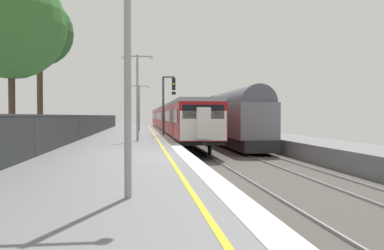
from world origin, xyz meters
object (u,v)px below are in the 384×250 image
commuter_train_at_platform (169,118)px  platform_lamp_far (139,103)px  signal_gantry (167,98)px  platform_lamp_mid (137,90)px  freight_train_adjacent_track (207,116)px  background_tree_centre (13,28)px  background_tree_left (39,34)px  platform_lamp_near (128,45)px

commuter_train_at_platform → platform_lamp_far: bearing=-114.1°
signal_gantry → platform_lamp_far: 10.89m
commuter_train_at_platform → platform_lamp_far: (-3.74, -8.37, 1.63)m
commuter_train_at_platform → platform_lamp_mid: size_ratio=11.07×
commuter_train_at_platform → signal_gantry: size_ratio=12.46×
freight_train_adjacent_track → platform_lamp_mid: size_ratio=8.47×
commuter_train_at_platform → freight_train_adjacent_track: size_ratio=1.31×
commuter_train_at_platform → background_tree_centre: size_ratio=7.60×
signal_gantry → background_tree_left: background_tree_left is taller
commuter_train_at_platform → platform_lamp_near: bearing=-94.8°
freight_train_adjacent_track → background_tree_centre: (-12.94, -29.43, 3.87)m
commuter_train_at_platform → platform_lamp_mid: platform_lamp_mid is taller
freight_train_adjacent_track → platform_lamp_near: platform_lamp_near is taller
freight_train_adjacent_track → platform_lamp_near: size_ratio=9.27×
platform_lamp_mid → platform_lamp_far: platform_lamp_mid is taller
signal_gantry → platform_lamp_mid: bearing=-106.5°
commuter_train_at_platform → platform_lamp_near: 45.21m
platform_lamp_mid → commuter_train_at_platform: bearing=82.0°
freight_train_adjacent_track → background_tree_left: bearing=-124.1°
platform_lamp_far → background_tree_left: 18.60m
signal_gantry → background_tree_centre: size_ratio=0.61×
background_tree_centre → freight_train_adjacent_track: bearing=66.3°
freight_train_adjacent_track → background_tree_left: size_ratio=5.08×
platform_lamp_mid → platform_lamp_far: (-0.00, 18.33, -0.30)m
background_tree_left → platform_lamp_far: bearing=70.1°
platform_lamp_near → platform_lamp_far: platform_lamp_near is taller
platform_lamp_far → background_tree_left: (-6.20, -17.11, 3.84)m
platform_lamp_far → background_tree_centre: 26.56m
platform_lamp_near → platform_lamp_far: size_ratio=1.02×
platform_lamp_far → background_tree_centre: bearing=-101.3°
background_tree_centre → signal_gantry: bearing=63.9°
background_tree_left → platform_lamp_near: bearing=-72.4°
background_tree_centre → platform_lamp_mid: bearing=55.6°
freight_train_adjacent_track → platform_lamp_mid: bearing=-109.5°
platform_lamp_near → background_tree_centre: background_tree_centre is taller
platform_lamp_mid → platform_lamp_far: bearing=90.0°
platform_lamp_near → platform_lamp_mid: 18.33m
signal_gantry → platform_lamp_mid: platform_lamp_mid is taller
signal_gantry → platform_lamp_mid: 8.01m
platform_lamp_mid → freight_train_adjacent_track: bearing=70.5°
freight_train_adjacent_track → background_tree_centre: bearing=-113.7°
commuter_train_at_platform → background_tree_left: bearing=-111.3°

